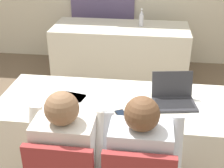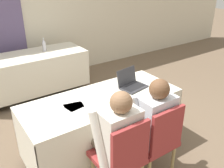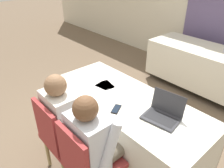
# 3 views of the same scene
# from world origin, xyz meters

# --- Properties ---
(ground_plane) EXTENTS (24.00, 24.00, 0.00)m
(ground_plane) POSITION_xyz_m (0.00, 0.00, 0.00)
(ground_plane) COLOR brown
(curtain_panel) EXTENTS (0.99, 0.04, 2.65)m
(curtain_panel) POSITION_xyz_m (-0.52, 2.67, 1.33)
(curtain_panel) COLOR slate
(curtain_panel) RESTS_ON ground_plane
(conference_table_near) EXTENTS (1.86, 0.76, 0.76)m
(conference_table_near) POSITION_xyz_m (0.00, 0.00, 0.57)
(conference_table_near) COLOR silver
(conference_table_near) RESTS_ON ground_plane
(conference_table_far) EXTENTS (1.86, 0.76, 0.76)m
(conference_table_far) POSITION_xyz_m (-0.17, 2.02, 0.57)
(conference_table_far) COLOR silver
(conference_table_far) RESTS_ON ground_plane
(laptop) EXTENTS (0.36, 0.31, 0.22)m
(laptop) POSITION_xyz_m (0.45, 0.03, 0.80)
(laptop) COLOR #333338
(laptop) RESTS_ON conference_table_near
(cell_phone) EXTENTS (0.13, 0.16, 0.01)m
(cell_phone) POSITION_xyz_m (0.08, -0.21, 0.76)
(cell_phone) COLOR black
(cell_phone) RESTS_ON conference_table_near
(paper_beside_laptop) EXTENTS (0.27, 0.33, 0.00)m
(paper_beside_laptop) POSITION_xyz_m (-0.37, -0.06, 0.76)
(paper_beside_laptop) COLOR white
(paper_beside_laptop) RESTS_ON conference_table_near
(paper_centre_table) EXTENTS (0.32, 0.36, 0.00)m
(paper_centre_table) POSITION_xyz_m (0.64, -0.02, 0.76)
(paper_centre_table) COLOR white
(paper_centre_table) RESTS_ON conference_table_near
(paper_left_edge) EXTENTS (0.26, 0.33, 0.00)m
(paper_left_edge) POSITION_xyz_m (-0.36, 0.07, 0.76)
(paper_left_edge) COLOR white
(paper_left_edge) RESTS_ON conference_table_near
(chair_near_left) EXTENTS (0.44, 0.44, 0.91)m
(chair_near_left) POSITION_xyz_m (-0.23, -0.69, 0.51)
(chair_near_left) COLOR tan
(chair_near_left) RESTS_ON ground_plane
(chair_near_right) EXTENTS (0.44, 0.44, 0.91)m
(chair_near_right) POSITION_xyz_m (0.23, -0.69, 0.51)
(chair_near_right) COLOR tan
(chair_near_right) RESTS_ON ground_plane
(person_checkered_shirt) EXTENTS (0.50, 0.52, 1.17)m
(person_checkered_shirt) POSITION_xyz_m (-0.23, -0.58, 0.67)
(person_checkered_shirt) COLOR #665B4C
(person_checkered_shirt) RESTS_ON ground_plane
(person_white_shirt) EXTENTS (0.50, 0.52, 1.17)m
(person_white_shirt) POSITION_xyz_m (0.23, -0.58, 0.67)
(person_white_shirt) COLOR #665B4C
(person_white_shirt) RESTS_ON ground_plane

